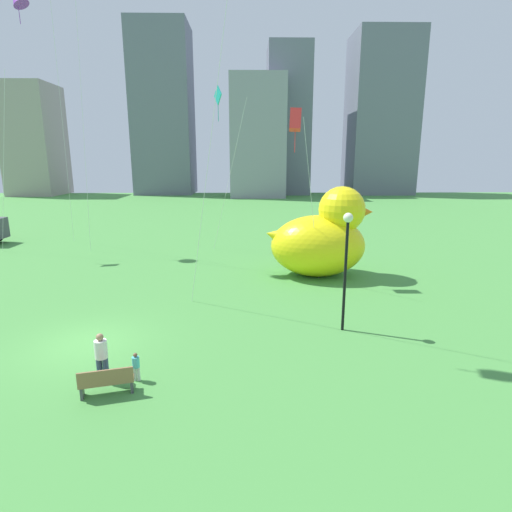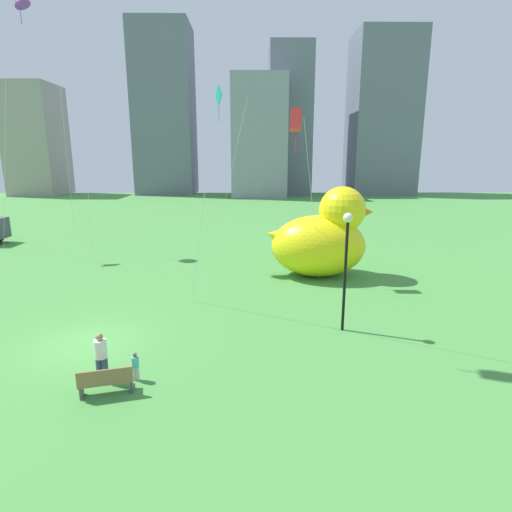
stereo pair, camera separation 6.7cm
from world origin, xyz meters
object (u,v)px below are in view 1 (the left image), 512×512
person_adult (101,355)px  park_bench (106,381)px  giant_inflatable_duck (322,238)px  kite_teal (219,103)px  lamppost (346,250)px  person_child (136,365)px  kite_red (296,121)px

person_adult → park_bench: bearing=-64.7°
giant_inflatable_duck → kite_teal: (-6.36, 5.84, 8.33)m
park_bench → lamppost: 9.87m
person_child → person_adult: bearing=178.9°
lamppost → kite_red: kite_red is taller
park_bench → giant_inflatable_duck: size_ratio=0.25×
giant_inflatable_duck → lamppost: size_ratio=1.32×
person_child → lamppost: size_ratio=0.20×
person_child → kite_teal: kite_teal is taller
lamppost → kite_red: (-1.34, 7.22, 5.50)m
giant_inflatable_duck → kite_red: size_ratio=0.68×
park_bench → lamppost: bearing=29.9°
park_bench → kite_red: bearing=60.2°
person_child → kite_teal: 20.58m
lamppost → kite_teal: 16.82m
person_adult → kite_teal: (2.70, 17.85, 9.72)m
kite_red → kite_teal: 8.34m
lamppost → kite_red: 9.18m
kite_red → park_bench: bearing=-119.8°
park_bench → person_adult: (-0.41, 0.86, 0.42)m
park_bench → giant_inflatable_duck: bearing=56.1°
giant_inflatable_duck → park_bench: bearing=-123.9°
person_adult → lamppost: size_ratio=0.33×
kite_teal → person_child: bearing=-95.2°
park_bench → person_child: person_child is taller
giant_inflatable_duck → kite_red: (-1.83, -0.95, 6.62)m
person_child → park_bench: bearing=-128.3°
lamppost → kite_red: size_ratio=0.51×
park_bench → person_child: size_ratio=1.72×
person_adult → giant_inflatable_duck: size_ratio=0.25×
person_adult → lamppost: lamppost is taller
park_bench → person_adult: 1.04m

